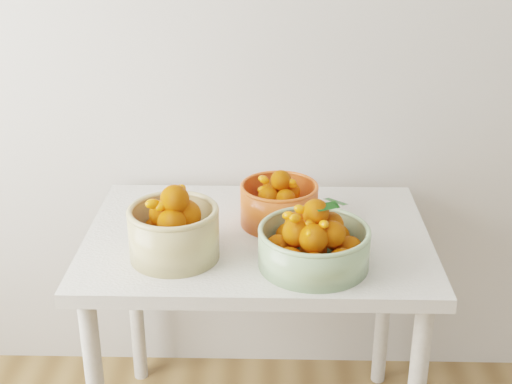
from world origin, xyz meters
TOP-DOWN VIEW (x-y plane):
  - table at (-0.25, 1.60)m, footprint 1.00×0.70m
  - bowl_cream at (-0.47, 1.46)m, footprint 0.30×0.30m
  - bowl_green at (-0.10, 1.42)m, footprint 0.39×0.39m
  - bowl_orange at (-0.19, 1.67)m, footprint 0.27×0.27m

SIDE VIEW (x-z plane):
  - table at x=-0.25m, z-range 0.28..1.03m
  - bowl_green at x=-0.10m, z-range 0.72..0.91m
  - bowl_orange at x=-0.19m, z-range 0.73..0.90m
  - bowl_cream at x=-0.47m, z-range 0.72..0.94m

